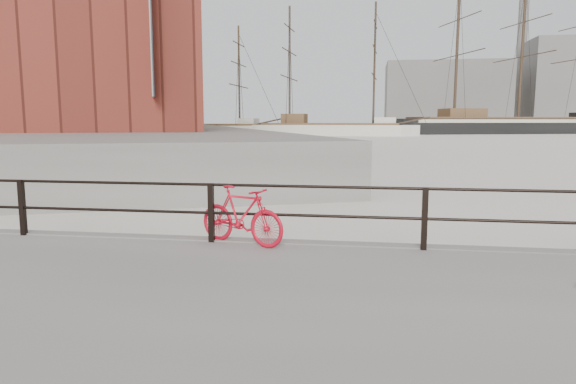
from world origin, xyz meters
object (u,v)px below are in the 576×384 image
at_px(barque_black, 517,134).
at_px(workboat_far, 79,142).
at_px(schooner_left, 208,135).
at_px(workboat_near, 51,149).
at_px(bicycle, 241,215).
at_px(schooner_mid, 331,135).

distance_m(barque_black, workboat_far, 75.67).
height_order(schooner_left, workboat_far, schooner_left).
bearing_deg(workboat_near, workboat_far, 77.84).
bearing_deg(bicycle, schooner_left, 130.83).
relative_size(schooner_left, workboat_near, 1.86).
height_order(bicycle, schooner_mid, schooner_mid).
bearing_deg(schooner_left, bicycle, -70.56).
xyz_separation_m(bicycle, schooner_mid, (-3.86, 75.68, -0.84)).
relative_size(barque_black, workboat_far, 4.72).
distance_m(bicycle, workboat_far, 55.77).
distance_m(barque_black, schooner_mid, 37.37).
bearing_deg(schooner_left, workboat_far, -99.52).
bearing_deg(bicycle, workboat_far, 146.22).
relative_size(bicycle, barque_black, 0.03).
relative_size(bicycle, workboat_near, 0.12).
bearing_deg(schooner_left, workboat_near, -87.57).
distance_m(barque_black, schooner_left, 56.54).
xyz_separation_m(barque_black, workboat_far, (-60.09, -45.99, 0.00)).
height_order(workboat_near, workboat_far, same).
xyz_separation_m(workboat_near, workboat_far, (-6.57, 15.34, 0.00)).
bearing_deg(barque_black, workboat_near, -149.81).
bearing_deg(schooner_mid, workboat_far, -128.77).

